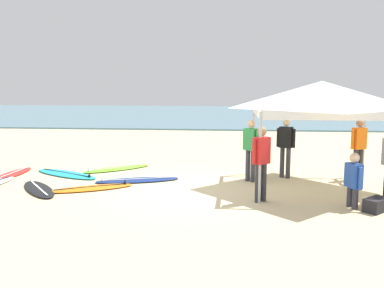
{
  "coord_description": "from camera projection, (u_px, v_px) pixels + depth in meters",
  "views": [
    {
      "loc": [
        0.81,
        -9.88,
        2.52
      ],
      "look_at": [
        -0.35,
        1.32,
        1.0
      ],
      "focal_mm": 37.49,
      "sensor_mm": 36.0,
      "label": 1
    }
  ],
  "objects": [
    {
      "name": "person_green",
      "position": [
        251.0,
        146.0,
        10.99
      ],
      "size": [
        0.43,
        0.4,
        1.71
      ],
      "color": "#383842",
      "rests_on": "ground"
    },
    {
      "name": "person_red",
      "position": [
        261.0,
        159.0,
        8.98
      ],
      "size": [
        0.44,
        0.4,
        1.71
      ],
      "color": "#2D2D33",
      "rests_on": "ground"
    },
    {
      "name": "sea",
      "position": [
        226.0,
        113.0,
        42.61
      ],
      "size": [
        80.0,
        36.0,
        0.1
      ],
      "primitive_type": "cube",
      "color": "#568499",
      "rests_on": "ground"
    },
    {
      "name": "surfboard_lime",
      "position": [
        117.0,
        168.0,
        12.78
      ],
      "size": [
        2.11,
        1.95,
        0.19
      ],
      "color": "#7AD12D",
      "rests_on": "ground"
    },
    {
      "name": "surfboard_orange",
      "position": [
        91.0,
        188.0,
        10.24
      ],
      "size": [
        2.16,
        1.52,
        0.19
      ],
      "color": "orange",
      "rests_on": "ground"
    },
    {
      "name": "ground_plane",
      "position": [
        200.0,
        190.0,
        10.16
      ],
      "size": [
        80.0,
        80.0,
        0.0
      ],
      "primitive_type": "plane",
      "color": "beige"
    },
    {
      "name": "person_orange",
      "position": [
        359.0,
        145.0,
        11.21
      ],
      "size": [
        0.5,
        0.36,
        1.71
      ],
      "color": "#2D2D33",
      "rests_on": "ground"
    },
    {
      "name": "person_black",
      "position": [
        286.0,
        144.0,
        11.48
      ],
      "size": [
        0.51,
        0.35,
        1.71
      ],
      "color": "#383842",
      "rests_on": "ground"
    },
    {
      "name": "surfboard_navy",
      "position": [
        137.0,
        180.0,
        11.14
      ],
      "size": [
        2.4,
        1.34,
        0.19
      ],
      "color": "navy",
      "rests_on": "ground"
    },
    {
      "name": "gear_bag_near_tent",
      "position": [
        376.0,
        205.0,
        8.37
      ],
      "size": [
        0.65,
        0.65,
        0.28
      ],
      "primitive_type": "cube",
      "rotation": [
        0.0,
        0.0,
        0.79
      ],
      "color": "#232328",
      "rests_on": "ground"
    },
    {
      "name": "person_blue",
      "position": [
        353.0,
        178.0,
        8.56
      ],
      "size": [
        0.33,
        0.52,
        1.2
      ],
      "color": "#383842",
      "rests_on": "ground"
    },
    {
      "name": "surfboard_red",
      "position": [
        13.0,
        174.0,
        11.98
      ],
      "size": [
        0.53,
        1.93,
        0.19
      ],
      "color": "red",
      "rests_on": "ground"
    },
    {
      "name": "surfboard_black",
      "position": [
        39.0,
        189.0,
        10.15
      ],
      "size": [
        1.77,
        2.0,
        0.19
      ],
      "color": "black",
      "rests_on": "ground"
    },
    {
      "name": "canopy_tent",
      "position": [
        321.0,
        95.0,
        10.12
      ],
      "size": [
        3.34,
        3.34,
        2.75
      ],
      "color": "#B7B7BC",
      "rests_on": "ground"
    },
    {
      "name": "surfboard_cyan",
      "position": [
        66.0,
        174.0,
        11.96
      ],
      "size": [
        2.5,
        1.75,
        0.19
      ],
      "color": "#23B2CC",
      "rests_on": "ground"
    }
  ]
}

